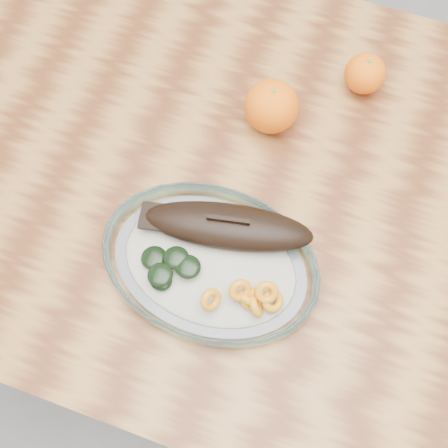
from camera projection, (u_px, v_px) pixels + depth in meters
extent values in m
plane|color=slate|center=(250.00, 305.00, 1.55)|extent=(3.00, 3.00, 0.00)
cube|color=#5D2E16|center=(271.00, 190.00, 0.88)|extent=(1.20, 0.80, 0.04)
cylinder|color=brown|center=(96.00, 76.00, 1.41)|extent=(0.06, 0.06, 0.71)
ellipsoid|color=white|center=(210.00, 264.00, 0.80)|extent=(0.58, 0.42, 0.01)
torus|color=#91D8E1|center=(210.00, 262.00, 0.79)|extent=(0.58, 0.58, 0.03)
ellipsoid|color=beige|center=(210.00, 260.00, 0.78)|extent=(0.52, 0.37, 0.02)
ellipsoid|color=black|center=(228.00, 222.00, 0.78)|extent=(0.25, 0.12, 0.04)
ellipsoid|color=black|center=(228.00, 224.00, 0.78)|extent=(0.21, 0.10, 0.02)
cube|color=black|center=(155.00, 212.00, 0.78)|extent=(0.05, 0.05, 0.01)
cube|color=black|center=(228.00, 217.00, 0.76)|extent=(0.06, 0.02, 0.02)
torus|color=#CA6F0E|center=(248.00, 295.00, 0.75)|extent=(0.05, 0.03, 0.04)
torus|color=#CA6F0E|center=(273.00, 298.00, 0.75)|extent=(0.05, 0.05, 0.03)
torus|color=#CA6F0E|center=(252.00, 296.00, 0.75)|extent=(0.04, 0.04, 0.04)
torus|color=#CA6F0E|center=(257.00, 303.00, 0.74)|extent=(0.04, 0.04, 0.04)
torus|color=#CA6F0E|center=(210.00, 297.00, 0.73)|extent=(0.04, 0.04, 0.03)
torus|color=#CA6F0E|center=(268.00, 289.00, 0.74)|extent=(0.04, 0.04, 0.04)
torus|color=#CA6F0E|center=(240.00, 287.00, 0.74)|extent=(0.04, 0.04, 0.04)
ellipsoid|color=black|center=(153.00, 254.00, 0.77)|extent=(0.05, 0.05, 0.01)
ellipsoid|color=black|center=(159.00, 276.00, 0.76)|extent=(0.05, 0.05, 0.01)
ellipsoid|color=black|center=(159.00, 271.00, 0.75)|extent=(0.04, 0.04, 0.01)
ellipsoid|color=black|center=(187.00, 263.00, 0.76)|extent=(0.05, 0.04, 0.01)
ellipsoid|color=black|center=(175.00, 254.00, 0.76)|extent=(0.05, 0.04, 0.01)
sphere|color=#FF4C05|center=(271.00, 106.00, 0.86)|extent=(0.08, 0.08, 0.08)
sphere|color=#FF4C05|center=(365.00, 74.00, 0.89)|extent=(0.07, 0.07, 0.07)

